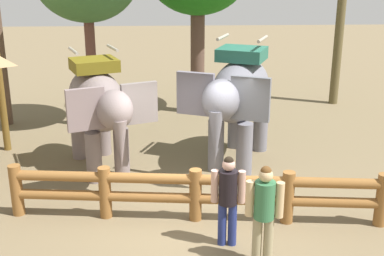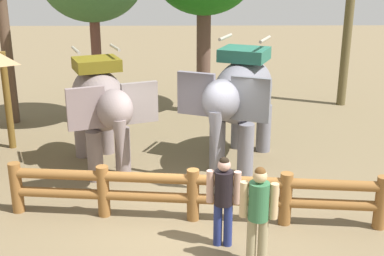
{
  "view_description": "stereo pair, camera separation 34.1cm",
  "coord_description": "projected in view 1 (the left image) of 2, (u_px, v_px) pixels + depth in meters",
  "views": [
    {
      "loc": [
        -0.48,
        -9.0,
        4.87
      ],
      "look_at": [
        0.0,
        1.37,
        1.4
      ],
      "focal_mm": 47.74,
      "sensor_mm": 36.0,
      "label": 1
    },
    {
      "loc": [
        -0.14,
        -9.01,
        4.87
      ],
      "look_at": [
        0.0,
        1.37,
        1.4
      ],
      "focal_mm": 47.74,
      "sensor_mm": 36.0,
      "label": 2
    }
  ],
  "objects": [
    {
      "name": "tourist_man_in_blue",
      "position": [
        264.0,
        208.0,
        8.27
      ],
      "size": [
        0.61,
        0.39,
        1.75
      ],
      "color": "gray",
      "rests_on": "ground"
    },
    {
      "name": "elephant_center",
      "position": [
        238.0,
        95.0,
        12.21
      ],
      "size": [
        2.71,
        3.7,
        3.11
      ],
      "color": "slate",
      "rests_on": "ground"
    },
    {
      "name": "elephant_near_left",
      "position": [
        99.0,
        104.0,
        11.82
      ],
      "size": [
        2.51,
        3.48,
        2.92
      ],
      "color": "slate",
      "rests_on": "ground"
    },
    {
      "name": "ground_plane",
      "position": [
        195.0,
        217.0,
        10.09
      ],
      "size": [
        60.0,
        60.0,
        0.0
      ],
      "primitive_type": "plane",
      "color": "brown"
    },
    {
      "name": "log_fence",
      "position": [
        195.0,
        191.0,
        9.81
      ],
      "size": [
        7.27,
        0.99,
        1.05
      ],
      "color": "brown",
      "rests_on": "ground"
    },
    {
      "name": "tourist_woman_in_black",
      "position": [
        228.0,
        195.0,
        8.83
      ],
      "size": [
        0.59,
        0.36,
        1.68
      ],
      "color": "navy",
      "rests_on": "ground"
    }
  ]
}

